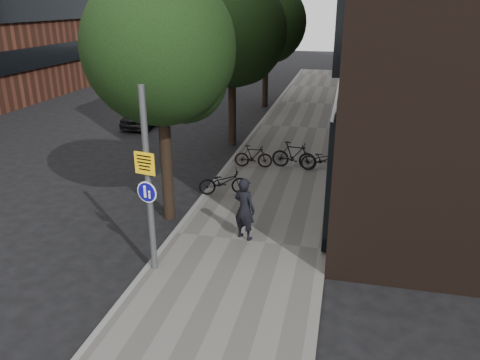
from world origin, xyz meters
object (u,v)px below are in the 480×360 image
(signpost, at_px, (148,182))
(pedestrian, at_px, (244,209))
(parked_car_near, at_px, (146,114))
(parked_bike_facade_near, at_px, (324,159))

(signpost, relative_size, pedestrian, 2.54)
(pedestrian, bearing_deg, parked_car_near, -32.18)
(parked_car_near, bearing_deg, parked_bike_facade_near, -25.45)
(signpost, relative_size, parked_bike_facade_near, 2.51)
(signpost, relative_size, parked_car_near, 1.20)
(pedestrian, distance_m, parked_bike_facade_near, 6.64)
(signpost, xyz_separation_m, pedestrian, (1.91, 2.10, -1.45))
(pedestrian, height_order, parked_car_near, pedestrian)
(parked_bike_facade_near, bearing_deg, signpost, 151.53)
(signpost, bearing_deg, pedestrian, 58.91)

